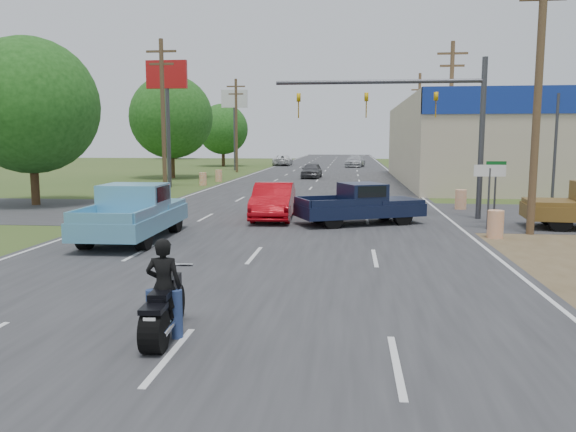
# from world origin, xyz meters

# --- Properties ---
(ground) EXTENTS (200.00, 200.00, 0.00)m
(ground) POSITION_xyz_m (0.00, 0.00, 0.00)
(ground) COLOR #384E1F
(ground) RESTS_ON ground
(main_road) EXTENTS (15.00, 180.00, 0.02)m
(main_road) POSITION_xyz_m (0.00, 40.00, 0.01)
(main_road) COLOR #2D2D30
(main_road) RESTS_ON ground
(cross_road) EXTENTS (120.00, 10.00, 0.02)m
(cross_road) POSITION_xyz_m (0.00, 18.00, 0.01)
(cross_road) COLOR #2D2D30
(cross_road) RESTS_ON ground
(utility_pole_1) EXTENTS (2.00, 0.28, 10.00)m
(utility_pole_1) POSITION_xyz_m (9.50, 13.00, 5.32)
(utility_pole_1) COLOR #4C3823
(utility_pole_1) RESTS_ON ground
(utility_pole_2) EXTENTS (2.00, 0.28, 10.00)m
(utility_pole_2) POSITION_xyz_m (9.50, 31.00, 5.32)
(utility_pole_2) COLOR #4C3823
(utility_pole_2) RESTS_ON ground
(utility_pole_3) EXTENTS (2.00, 0.28, 10.00)m
(utility_pole_3) POSITION_xyz_m (9.50, 49.00, 5.32)
(utility_pole_3) COLOR #4C3823
(utility_pole_3) RESTS_ON ground
(utility_pole_5) EXTENTS (2.00, 0.28, 10.00)m
(utility_pole_5) POSITION_xyz_m (-9.50, 28.00, 5.32)
(utility_pole_5) COLOR #4C3823
(utility_pole_5) RESTS_ON ground
(utility_pole_6) EXTENTS (2.00, 0.28, 10.00)m
(utility_pole_6) POSITION_xyz_m (-9.50, 52.00, 5.32)
(utility_pole_6) COLOR #4C3823
(utility_pole_6) RESTS_ON ground
(tree_0) EXTENTS (7.14, 7.14, 8.84)m
(tree_0) POSITION_xyz_m (-14.00, 20.00, 5.26)
(tree_0) COLOR #422D19
(tree_0) RESTS_ON ground
(tree_1) EXTENTS (7.56, 7.56, 9.36)m
(tree_1) POSITION_xyz_m (-13.50, 42.00, 5.57)
(tree_1) COLOR #422D19
(tree_1) RESTS_ON ground
(tree_2) EXTENTS (6.72, 6.72, 8.32)m
(tree_2) POSITION_xyz_m (-14.20, 66.00, 4.95)
(tree_2) COLOR #422D19
(tree_2) RESTS_ON ground
(tree_5) EXTENTS (7.98, 7.98, 9.88)m
(tree_5) POSITION_xyz_m (30.00, 95.00, 5.88)
(tree_5) COLOR #422D19
(tree_5) RESTS_ON ground
(tree_6) EXTENTS (8.82, 8.82, 10.92)m
(tree_6) POSITION_xyz_m (-30.00, 95.00, 6.51)
(tree_6) COLOR #422D19
(tree_6) RESTS_ON ground
(barrel_0) EXTENTS (0.56, 0.56, 1.00)m
(barrel_0) POSITION_xyz_m (8.00, 12.00, 0.50)
(barrel_0) COLOR orange
(barrel_0) RESTS_ON ground
(barrel_1) EXTENTS (0.56, 0.56, 1.00)m
(barrel_1) POSITION_xyz_m (8.40, 20.50, 0.50)
(barrel_1) COLOR orange
(barrel_1) RESTS_ON ground
(barrel_2) EXTENTS (0.56, 0.56, 1.00)m
(barrel_2) POSITION_xyz_m (-8.50, 34.00, 0.50)
(barrel_2) COLOR orange
(barrel_2) RESTS_ON ground
(barrel_3) EXTENTS (0.56, 0.56, 1.00)m
(barrel_3) POSITION_xyz_m (-8.20, 38.00, 0.50)
(barrel_3) COLOR orange
(barrel_3) RESTS_ON ground
(pole_sign_left_near) EXTENTS (3.00, 0.35, 9.20)m
(pole_sign_left_near) POSITION_xyz_m (-10.50, 32.00, 7.17)
(pole_sign_left_near) COLOR #3F3F44
(pole_sign_left_near) RESTS_ON ground
(pole_sign_left_far) EXTENTS (3.00, 0.35, 9.20)m
(pole_sign_left_far) POSITION_xyz_m (-10.50, 56.00, 7.17)
(pole_sign_left_far) COLOR #3F3F44
(pole_sign_left_far) RESTS_ON ground
(lane_sign) EXTENTS (1.20, 0.08, 2.52)m
(lane_sign) POSITION_xyz_m (8.20, 14.00, 1.90)
(lane_sign) COLOR #3F3F44
(lane_sign) RESTS_ON ground
(street_name_sign) EXTENTS (0.80, 0.08, 2.61)m
(street_name_sign) POSITION_xyz_m (8.80, 15.50, 1.61)
(street_name_sign) COLOR #3F3F44
(street_name_sign) RESTS_ON ground
(signal_mast) EXTENTS (9.12, 0.40, 7.00)m
(signal_mast) POSITION_xyz_m (5.82, 17.00, 4.80)
(signal_mast) COLOR #3F3F44
(signal_mast) RESTS_ON ground
(red_convertible) EXTENTS (1.87, 4.87, 1.58)m
(red_convertible) POSITION_xyz_m (-0.50, 15.92, 0.79)
(red_convertible) COLOR #AC0710
(red_convertible) RESTS_ON ground
(motorcycle) EXTENTS (0.72, 2.33, 1.18)m
(motorcycle) POSITION_xyz_m (-0.34, 0.74, 0.52)
(motorcycle) COLOR black
(motorcycle) RESTS_ON ground
(rider) EXTENTS (0.64, 0.45, 1.70)m
(rider) POSITION_xyz_m (-0.35, 0.80, 0.85)
(rider) COLOR black
(rider) RESTS_ON ground
(blue_pickup) EXTENTS (2.42, 5.95, 1.95)m
(blue_pickup) POSITION_xyz_m (-4.63, 10.35, 0.99)
(blue_pickup) COLOR black
(blue_pickup) RESTS_ON ground
(navy_pickup) EXTENTS (5.50, 3.91, 1.71)m
(navy_pickup) POSITION_xyz_m (3.37, 14.89, 0.86)
(navy_pickup) COLOR black
(navy_pickup) RESTS_ON ground
(distant_car_grey) EXTENTS (1.88, 4.25, 1.42)m
(distant_car_grey) POSITION_xyz_m (-0.71, 43.23, 0.71)
(distant_car_grey) COLOR #4C4C50
(distant_car_grey) RESTS_ON ground
(distant_car_silver) EXTENTS (2.95, 5.59, 1.55)m
(distant_car_silver) POSITION_xyz_m (3.44, 65.82, 0.77)
(distant_car_silver) COLOR silver
(distant_car_silver) RESTS_ON ground
(distant_car_white) EXTENTS (2.45, 5.25, 1.45)m
(distant_car_white) POSITION_xyz_m (-6.50, 69.03, 0.73)
(distant_car_white) COLOR silver
(distant_car_white) RESTS_ON ground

